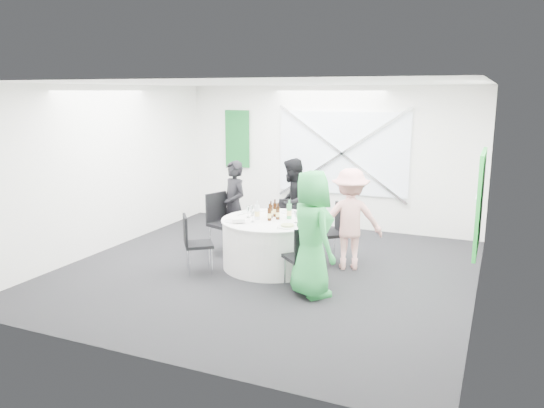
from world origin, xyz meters
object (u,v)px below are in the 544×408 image
at_px(chair_back, 288,220).
at_px(chair_front_right, 303,253).
at_px(banquet_table, 272,243).
at_px(person_woman_pink, 350,219).
at_px(green_water_bottle, 289,211).
at_px(person_man_back, 292,203).
at_px(chair_front_left, 193,239).
at_px(person_man_back_left, 234,206).
at_px(person_woman_green, 312,234).
at_px(chair_back_right, 334,228).
at_px(chair_back_left, 221,218).
at_px(clear_water_bottle, 257,212).

distance_m(chair_back, chair_front_right, 2.12).
bearing_deg(banquet_table, chair_front_right, -42.92).
bearing_deg(person_woman_pink, green_water_bottle, -3.11).
distance_m(person_man_back, person_woman_pink, 1.49).
distance_m(banquet_table, chair_front_right, 1.09).
bearing_deg(chair_front_left, chair_front_right, -127.29).
relative_size(chair_front_right, person_man_back, 0.58).
relative_size(chair_front_left, person_man_back_left, 0.58).
relative_size(person_woman_green, green_water_bottle, 5.79).
height_order(person_man_back_left, person_woman_green, person_woman_green).
bearing_deg(banquet_table, person_man_back_left, 148.89).
bearing_deg(green_water_bottle, chair_back, 112.95).
bearing_deg(person_man_back, person_man_back_left, -59.23).
xyz_separation_m(chair_front_left, person_man_back, (0.82, 1.94, 0.26)).
xyz_separation_m(person_woman_pink, green_water_bottle, (-0.89, -0.27, 0.09)).
relative_size(chair_back, person_man_back, 0.53).
bearing_deg(banquet_table, person_woman_pink, 20.07).
bearing_deg(banquet_table, chair_back, 99.72).
bearing_deg(chair_back_right, chair_back_left, -121.39).
height_order(banquet_table, person_man_back_left, person_man_back_left).
bearing_deg(chair_front_left, chair_back_left, -30.19).
relative_size(banquet_table, chair_front_right, 1.74).
height_order(chair_back, person_woman_pink, person_woman_pink).
bearing_deg(person_woman_pink, chair_front_right, 53.92).
bearing_deg(chair_front_left, chair_back_right, -89.13).
xyz_separation_m(chair_front_right, green_water_bottle, (-0.56, 0.87, 0.35)).
bearing_deg(person_woman_pink, chair_back_left, -19.52).
xyz_separation_m(banquet_table, chair_front_right, (0.79, -0.73, 0.14)).
bearing_deg(chair_front_left, person_man_back_left, -37.57).
height_order(banquet_table, chair_back_left, chair_back_left).
height_order(banquet_table, person_man_back, person_man_back).
relative_size(chair_back_left, chair_back_right, 1.07).
xyz_separation_m(banquet_table, chair_back, (-0.20, 1.14, 0.10)).
xyz_separation_m(chair_front_left, person_woman_pink, (2.08, 1.15, 0.26)).
relative_size(chair_front_right, person_woman_green, 0.53).
bearing_deg(chair_back_left, person_man_back_left, -17.90).
distance_m(chair_front_right, person_woman_pink, 1.22).
relative_size(chair_front_right, person_woman_pink, 0.58).
bearing_deg(person_man_back_left, green_water_bottle, 10.72).
bearing_deg(person_woman_pink, clear_water_bottle, 1.06).
distance_m(person_man_back_left, clear_water_bottle, 1.02).
relative_size(chair_front_left, person_woman_pink, 0.57).
bearing_deg(chair_back_left, chair_front_left, -153.53).
xyz_separation_m(person_man_back_left, person_woman_pink, (2.08, -0.17, 0.01)).
height_order(chair_front_right, chair_front_left, chair_front_right).
xyz_separation_m(person_woman_pink, person_woman_green, (-0.17, -1.27, 0.07)).
height_order(chair_back, chair_back_right, chair_back_right).
height_order(person_man_back_left, person_man_back, person_man_back).
bearing_deg(chair_front_right, person_woman_green, 93.74).
relative_size(green_water_bottle, clear_water_bottle, 1.01).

